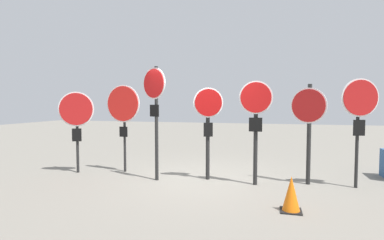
{
  "coord_description": "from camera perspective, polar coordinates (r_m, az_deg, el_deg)",
  "views": [
    {
      "loc": [
        1.47,
        -6.64,
        1.74
      ],
      "look_at": [
        -0.29,
        0.0,
        1.36
      ],
      "focal_mm": 28.0,
      "sensor_mm": 36.0,
      "label": 1
    }
  ],
  "objects": [
    {
      "name": "ground_plane",
      "position": [
        7.02,
        2.32,
        -11.22
      ],
      "size": [
        40.0,
        40.0,
        0.0
      ],
      "primitive_type": "plane",
      "color": "gray"
    },
    {
      "name": "stop_sign_6",
      "position": [
        6.95,
        29.28,
        1.94
      ],
      "size": [
        0.75,
        0.27,
        2.25
      ],
      "rotation": [
        0.0,
        0.0,
        0.31
      ],
      "color": "black",
      "rests_on": "ground"
    },
    {
      "name": "traffic_cone_0",
      "position": [
        5.22,
        18.37,
        -13.25
      ],
      "size": [
        0.34,
        0.34,
        0.58
      ],
      "color": "black",
      "rests_on": "ground"
    },
    {
      "name": "stop_sign_3",
      "position": [
        6.79,
        3.08,
        0.3
      ],
      "size": [
        0.64,
        0.26,
        2.1
      ],
      "rotation": [
        0.0,
        0.0,
        0.34
      ],
      "color": "black",
      "rests_on": "ground"
    },
    {
      "name": "stop_sign_4",
      "position": [
        6.45,
        12.04,
        1.06
      ],
      "size": [
        0.7,
        0.14,
        2.22
      ],
      "rotation": [
        0.0,
        0.0,
        -0.01
      ],
      "color": "black",
      "rests_on": "ground"
    },
    {
      "name": "stop_sign_2",
      "position": [
        6.76,
        -7.07,
        3.64
      ],
      "size": [
        0.64,
        0.33,
        2.57
      ],
      "rotation": [
        0.0,
        0.0,
        -0.45
      ],
      "color": "black",
      "rests_on": "ground"
    },
    {
      "name": "stop_sign_1",
      "position": [
        7.74,
        -12.97,
        2.06
      ],
      "size": [
        0.94,
        0.16,
        2.21
      ],
      "rotation": [
        0.0,
        0.0,
        -0.09
      ],
      "color": "black",
      "rests_on": "ground"
    },
    {
      "name": "stop_sign_0",
      "position": [
        7.98,
        -21.16,
        0.9
      ],
      "size": [
        0.8,
        0.36,
        2.04
      ],
      "rotation": [
        0.0,
        0.0,
        0.4
      ],
      "color": "black",
      "rests_on": "ground"
    },
    {
      "name": "stop_sign_5",
      "position": [
        6.83,
        21.33,
        0.48
      ],
      "size": [
        0.7,
        0.33,
        2.16
      ],
      "rotation": [
        0.0,
        0.0,
        -0.42
      ],
      "color": "black",
      "rests_on": "ground"
    }
  ]
}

